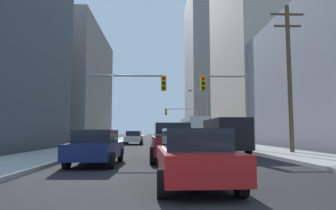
{
  "coord_description": "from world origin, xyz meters",
  "views": [
    {
      "loc": [
        -0.93,
        -2.79,
        1.43
      ],
      "look_at": [
        0.0,
        22.34,
        3.75
      ],
      "focal_mm": 31.08,
      "sensor_mm": 36.0,
      "label": 1
    }
  ],
  "objects": [
    {
      "name": "building_right_far_highrise",
      "position": [
        21.2,
        92.34,
        23.98
      ],
      "size": [
        23.55,
        26.86,
        47.95
      ],
      "primitive_type": "cube",
      "color": "gray",
      "rests_on": "ground"
    },
    {
      "name": "street_lamp_right",
      "position": [
        5.57,
        37.62,
        4.58
      ],
      "size": [
        2.76,
        0.32,
        7.5
      ],
      "color": "gray",
      "rests_on": "ground"
    },
    {
      "name": "building_right_mid_block",
      "position": [
        18.57,
        44.06,
        16.1
      ],
      "size": [
        17.26,
        23.23,
        32.2
      ],
      "primitive_type": "cube",
      "color": "#B7A893",
      "rests_on": "ground"
    },
    {
      "name": "sedan_grey",
      "position": [
        -0.11,
        33.88,
        0.77
      ],
      "size": [
        1.95,
        4.25,
        1.52
      ],
      "color": "slate",
      "rests_on": "ground"
    },
    {
      "name": "sedan_blue",
      "position": [
        -0.13,
        44.53,
        0.77
      ],
      "size": [
        1.95,
        4.21,
        1.52
      ],
      "color": "navy",
      "rests_on": "ground"
    },
    {
      "name": "traffic_signal_near_right",
      "position": [
        4.27,
        17.62,
        4.05
      ],
      "size": [
        3.88,
        0.44,
        6.0
      ],
      "color": "gray",
      "rests_on": "ground"
    },
    {
      "name": "sedan_white",
      "position": [
        -3.61,
        30.89,
        0.77
      ],
      "size": [
        1.95,
        4.25,
        1.52
      ],
      "color": "white",
      "rests_on": "ground"
    },
    {
      "name": "traffic_signal_far_right",
      "position": [
        3.46,
        47.81,
        4.13
      ],
      "size": [
        5.62,
        0.44,
        6.0
      ],
      "color": "gray",
      "rests_on": "ground"
    },
    {
      "name": "cargo_van_black",
      "position": [
        3.52,
        16.09,
        1.29
      ],
      "size": [
        2.16,
        5.24,
        2.26
      ],
      "color": "black",
      "rests_on": "ground"
    },
    {
      "name": "sidewalk_left",
      "position": [
        -7.26,
        50.0,
        0.07
      ],
      "size": [
        3.87,
        160.0,
        0.15
      ],
      "primitive_type": "cube",
      "color": "#9E9E99",
      "rests_on": "ground"
    },
    {
      "name": "sedan_red",
      "position": [
        0.04,
        4.93,
        0.77
      ],
      "size": [
        1.96,
        4.26,
        1.52
      ],
      "color": "maroon",
      "rests_on": "ground"
    },
    {
      "name": "sedan_navy",
      "position": [
        -3.57,
        10.04,
        0.77
      ],
      "size": [
        1.95,
        4.26,
        1.52
      ],
      "color": "#141E4C",
      "rests_on": "ground"
    },
    {
      "name": "traffic_signal_near_left",
      "position": [
        -3.41,
        17.62,
        4.13
      ],
      "size": [
        5.73,
        0.44,
        6.0
      ],
      "color": "gray",
      "rests_on": "ground"
    },
    {
      "name": "sidewalk_right",
      "position": [
        7.26,
        50.0,
        0.07
      ],
      "size": [
        3.87,
        160.0,
        0.15
      ],
      "primitive_type": "cube",
      "color": "#9E9E99",
      "rests_on": "ground"
    },
    {
      "name": "city_bus",
      "position": [
        4.25,
        39.04,
        1.93
      ],
      "size": [
        2.78,
        11.55,
        3.4
      ],
      "color": "silver",
      "rests_on": "ground"
    },
    {
      "name": "building_left_mid_office",
      "position": [
        -19.18,
        46.68,
        9.29
      ],
      "size": [
        17.51,
        22.66,
        18.57
      ],
      "primitive_type": "cube",
      "color": "gray",
      "rests_on": "ground"
    },
    {
      "name": "pickup_truck_maroon",
      "position": [
        -0.15,
        11.98,
        0.93
      ],
      "size": [
        2.2,
        5.47,
        1.9
      ],
      "color": "maroon",
      "rests_on": "ground"
    },
    {
      "name": "utility_pole_right",
      "position": [
        7.65,
        15.52,
        5.17
      ],
      "size": [
        2.2,
        0.28,
        9.79
      ],
      "color": "brown",
      "rests_on": "ground"
    }
  ]
}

